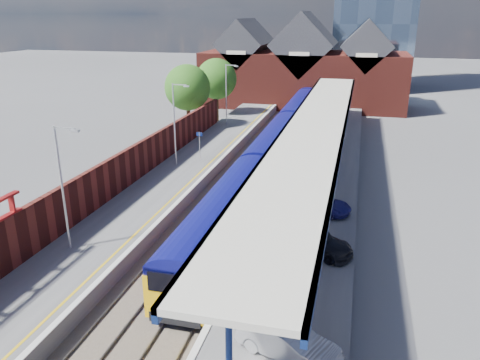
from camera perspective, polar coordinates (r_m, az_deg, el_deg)
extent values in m
plane|color=#5B5B5E|center=(47.11, 3.30, 3.05)|extent=(240.00, 240.00, 0.00)
cube|color=#473D33|center=(37.83, 0.35, -1.08)|extent=(6.00, 76.00, 0.06)
cube|color=slate|center=(38.37, -2.87, -0.67)|extent=(0.07, 76.00, 0.14)
cube|color=slate|center=(37.99, -0.79, -0.85)|extent=(0.07, 76.00, 0.14)
cube|color=slate|center=(37.63, 1.51, -1.06)|extent=(0.07, 76.00, 0.14)
cube|color=slate|center=(37.36, 3.66, -1.25)|extent=(0.07, 76.00, 0.14)
cube|color=#565659|center=(39.28, -7.45, 0.27)|extent=(5.00, 76.00, 1.00)
cube|color=#565659|center=(36.78, 9.46, -1.20)|extent=(6.00, 76.00, 1.00)
cube|color=silver|center=(38.34, -4.22, 0.72)|extent=(0.30, 76.00, 0.05)
cube|color=silver|center=(36.90, 5.11, -0.06)|extent=(0.30, 76.00, 0.05)
cube|color=yellow|center=(38.53, -5.06, 0.77)|extent=(0.14, 76.00, 0.01)
cube|color=navy|center=(27.56, -1.81, -5.06)|extent=(2.83, 16.00, 2.50)
cube|color=navy|center=(27.06, -1.84, -2.65)|extent=(2.83, 16.00, 0.60)
cube|color=navy|center=(42.81, 4.36, 3.97)|extent=(2.83, 16.00, 2.50)
cube|color=navy|center=(42.50, 4.40, 5.60)|extent=(2.83, 16.00, 0.60)
cube|color=navy|center=(58.80, 7.26, 8.18)|extent=(2.83, 16.00, 2.50)
cube|color=navy|center=(58.57, 7.31, 9.37)|extent=(2.83, 16.00, 0.60)
cube|color=navy|center=(75.06, 8.94, 10.56)|extent=(2.83, 16.00, 2.50)
cube|color=navy|center=(74.88, 8.99, 11.51)|extent=(2.83, 16.00, 0.60)
cube|color=black|center=(50.88, 4.46, 7.01)|extent=(0.04, 60.54, 0.70)
cube|color=orange|center=(51.06, 4.42, 6.13)|extent=(0.03, 55.27, 0.30)
cube|color=red|center=(51.12, 4.40, 5.86)|extent=(0.03, 55.27, 0.30)
cube|color=#F2B20C|center=(21.12, -7.94, -14.23)|extent=(2.82, 0.30, 2.10)
cube|color=black|center=(20.58, -8.16, -12.41)|extent=(2.30, 0.16, 0.90)
cube|color=black|center=(23.68, -5.63, -14.07)|extent=(2.00, 2.40, 0.60)
cube|color=black|center=(80.82, 9.29, 10.03)|extent=(2.00, 2.40, 0.60)
cylinder|color=navy|center=(16.46, -1.37, -19.11)|extent=(0.24, 0.24, 4.20)
cylinder|color=navy|center=(20.48, 2.47, -10.59)|extent=(0.24, 0.24, 4.20)
cylinder|color=navy|center=(24.86, 4.88, -4.94)|extent=(0.24, 0.24, 4.20)
cylinder|color=navy|center=(29.44, 6.52, -1.00)|extent=(0.24, 0.24, 4.20)
cylinder|color=navy|center=(34.13, 7.72, 1.87)|extent=(0.24, 0.24, 4.20)
cylinder|color=navy|center=(38.90, 8.63, 4.03)|extent=(0.24, 0.24, 4.20)
cylinder|color=navy|center=(43.73, 9.34, 5.73)|extent=(0.24, 0.24, 4.20)
cylinder|color=navy|center=(48.59, 9.91, 7.08)|extent=(0.24, 0.24, 4.20)
cylinder|color=navy|center=(53.47, 10.38, 8.19)|extent=(0.24, 0.24, 4.20)
cylinder|color=navy|center=(58.37, 10.77, 9.11)|extent=(0.24, 0.24, 4.20)
cube|color=beige|center=(37.35, 9.40, 6.90)|extent=(4.50, 52.00, 0.25)
cube|color=navy|center=(37.62, 6.11, 6.91)|extent=(0.20, 52.00, 0.55)
cube|color=navy|center=(37.27, 12.70, 6.42)|extent=(0.20, 52.00, 0.55)
cylinder|color=#A5A8AA|center=(26.82, -20.82, -1.10)|extent=(0.12, 0.12, 7.00)
cube|color=#A5A8AA|center=(25.55, -20.62, 5.93)|extent=(1.20, 0.08, 0.08)
cube|color=#A5A8AA|center=(25.24, -19.47, 5.67)|extent=(0.45, 0.18, 0.12)
cylinder|color=#A5A8AA|center=(40.33, -7.99, 6.67)|extent=(0.12, 0.12, 7.00)
cube|color=#A5A8AA|center=(39.50, -7.40, 11.45)|extent=(1.20, 0.08, 0.08)
cube|color=#A5A8AA|center=(39.30, -6.57, 11.29)|extent=(0.45, 0.18, 0.12)
cylinder|color=#A5A8AA|center=(55.19, -1.70, 10.32)|extent=(0.12, 0.12, 7.00)
cube|color=#A5A8AA|center=(54.58, -1.11, 13.82)|extent=(1.20, 0.08, 0.08)
cube|color=#A5A8AA|center=(54.44, -0.48, 13.70)|extent=(0.45, 0.18, 0.12)
cylinder|color=#A5A8AA|center=(42.17, -4.94, 4.21)|extent=(0.08, 0.08, 2.50)
cube|color=#0C194C|center=(41.90, -4.98, 5.59)|extent=(0.55, 0.06, 0.35)
cube|color=#571C17|center=(34.66, -15.22, 0.40)|extent=(0.35, 50.00, 2.80)
cube|color=maroon|center=(26.39, -26.05, -2.65)|extent=(0.30, 0.12, 1.00)
cube|color=#571C17|center=(73.46, 7.72, 12.08)|extent=(30.00, 12.00, 8.00)
cube|color=#232328|center=(74.56, 0.74, 16.38)|extent=(7.13, 12.00, 7.13)
cube|color=#232328|center=(72.97, 7.91, 16.13)|extent=(9.16, 12.00, 9.16)
cube|color=#232328|center=(72.47, 15.26, 15.63)|extent=(7.13, 12.00, 7.13)
cube|color=beige|center=(68.78, -0.50, 15.27)|extent=(2.80, 0.15, 0.50)
cube|color=beige|center=(67.05, 7.23, 15.01)|extent=(2.80, 0.15, 0.50)
cube|color=beige|center=(66.50, 15.18, 14.47)|extent=(2.80, 0.15, 0.50)
cylinder|color=#382314|center=(55.02, -6.29, 7.53)|extent=(0.44, 0.44, 4.00)
sphere|color=#1E5316|center=(54.41, -6.43, 11.14)|extent=(5.20, 5.20, 5.20)
sphere|color=#1E5316|center=(53.77, -5.78, 10.31)|extent=(3.20, 3.20, 3.20)
cylinder|color=#382314|center=(62.13, -2.83, 9.01)|extent=(0.44, 0.44, 4.00)
sphere|color=#1E5316|center=(61.58, -2.88, 12.21)|extent=(5.20, 5.20, 5.20)
sphere|color=#1E5316|center=(60.97, -2.28, 11.49)|extent=(3.20, 3.20, 3.20)
imported|color=#B8B9BD|center=(18.84, 5.88, -18.99)|extent=(4.31, 2.75, 1.34)
imported|color=black|center=(26.21, 8.86, -7.23)|extent=(4.96, 3.55, 1.33)
imported|color=navy|center=(31.42, 9.73, -2.78)|extent=(4.62, 3.47, 1.17)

